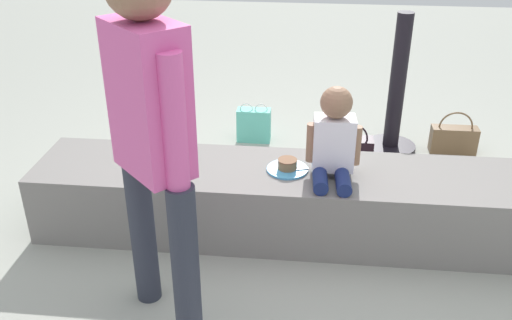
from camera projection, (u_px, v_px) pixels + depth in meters
The scene contains 11 objects.
ground_plane at pixel (296, 231), 3.17m from camera, with size 12.00×12.00×0.00m, color #9C9F94.
concrete_ledge at pixel (297, 202), 3.08m from camera, with size 2.85×0.54×0.39m, color gray.
child_seated at pixel (334, 139), 2.85m from camera, with size 0.28×0.32×0.48m.
adult_standing at pixel (151, 124), 2.13m from camera, with size 0.37×0.37×1.59m.
cake_plate at pixel (287, 167), 2.99m from camera, with size 0.22×0.22×0.07m.
gift_bag at pixel (254, 125), 4.17m from camera, with size 0.25×0.11×0.30m.
railing_post at pixel (395, 103), 3.93m from camera, with size 0.36×0.36×0.99m.
water_bottle_near_gift at pixel (320, 130), 4.17m from camera, with size 0.07×0.07×0.19m.
party_cup_red at pixel (214, 162), 3.82m from camera, with size 0.09×0.09×0.09m, color red.
handbag_black_leather at pixel (351, 154), 3.75m from camera, with size 0.28×0.13×0.34m.
handbag_brown_canvas at pixel (454, 139), 4.01m from camera, with size 0.32×0.11×0.31m.
Camera 1 is at (0.05, -2.64, 1.83)m, focal length 39.58 mm.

